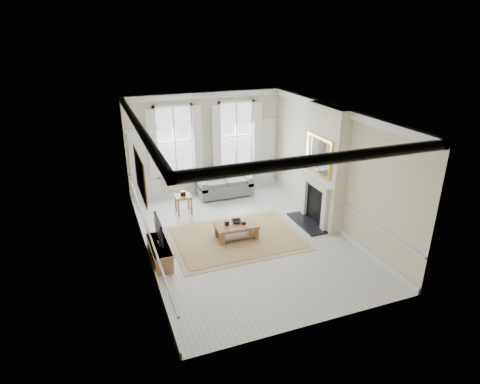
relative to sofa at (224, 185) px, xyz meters
name	(u,v)px	position (x,y,z in m)	size (l,w,h in m)	color
floor	(245,239)	(-0.44, -3.11, -0.35)	(7.20, 7.20, 0.00)	#B7B5AD
ceiling	(246,113)	(-0.44, -3.11, 3.05)	(7.20, 7.20, 0.00)	white
back_wall	(206,144)	(-0.44, 0.49, 1.35)	(5.20, 5.20, 0.00)	beige
left_wall	(141,194)	(-3.04, -3.11, 1.35)	(7.20, 7.20, 0.00)	beige
right_wall	(333,168)	(2.16, -3.11, 1.35)	(7.20, 7.20, 0.00)	beige
window_left	(175,141)	(-1.49, 0.44, 1.55)	(1.26, 0.20, 2.20)	#B2BCC6
window_right	(236,136)	(0.61, 0.44, 1.55)	(1.26, 0.20, 2.20)	#B2BCC6
door_left	(145,167)	(-2.49, 0.45, 0.80)	(0.90, 0.08, 2.30)	silver
door_right	(263,154)	(1.61, 0.45, 0.80)	(0.90, 0.08, 2.30)	silver
painting	(140,175)	(-3.00, -2.81, 1.70)	(0.05, 1.66, 1.06)	#AE7E1D
chimney_breast	(324,167)	(1.98, -2.91, 1.35)	(0.35, 1.70, 3.38)	beige
hearth	(307,223)	(1.56, -2.91, -0.33)	(0.55, 1.50, 0.05)	black
fireplace	(314,200)	(1.76, -2.91, 0.38)	(0.21, 1.45, 1.33)	silver
mirror	(318,155)	(1.77, -2.91, 1.70)	(0.06, 1.26, 1.06)	gold
sofa	(224,185)	(0.00, 0.00, 0.00)	(1.78, 0.87, 0.85)	slate
side_table	(183,199)	(-1.61, -0.93, 0.11)	(0.49, 0.49, 0.58)	brown
rug	(236,238)	(-0.65, -3.00, -0.34)	(3.50, 2.60, 0.02)	tan
coffee_table	(236,227)	(-0.65, -3.00, -0.01)	(1.15, 0.70, 0.42)	brown
ceramic_pot_a	(227,223)	(-0.90, -2.95, 0.13)	(0.13, 0.13, 0.13)	black
ceramic_pot_b	(244,222)	(-0.45, -3.05, 0.11)	(0.12, 0.12, 0.09)	black
bowl	(237,221)	(-0.60, -2.90, 0.10)	(0.28, 0.28, 0.07)	black
tv_stand	(160,253)	(-2.78, -3.42, -0.12)	(0.42, 1.30, 0.46)	brown
tv	(159,230)	(-2.76, -3.42, 0.50)	(0.08, 0.90, 0.68)	black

